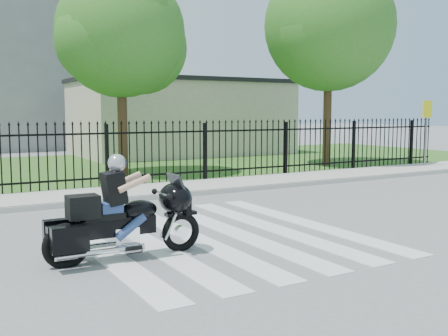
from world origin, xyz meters
TOP-DOWN VIEW (x-y plane):
  - ground at (0.00, 0.00)m, footprint 120.00×120.00m
  - crosswalk at (0.00, 0.00)m, footprint 5.00×5.50m
  - sidewalk at (0.00, 5.00)m, footprint 40.00×2.00m
  - curb at (0.00, 4.00)m, footprint 40.00×0.12m
  - grass_strip at (0.00, 12.00)m, footprint 40.00×12.00m
  - iron_fence at (0.00, 6.00)m, footprint 26.00×0.04m
  - tree_mid at (1.50, 9.00)m, footprint 4.20×4.20m
  - tree_right at (9.50, 8.00)m, footprint 5.00×5.00m
  - building_low at (7.00, 16.00)m, footprint 10.00×6.00m
  - building_low_roof at (7.00, 16.00)m, footprint 10.20×6.20m
  - motorcycle_rider at (-1.88, -0.57)m, footprint 2.38×0.70m
  - traffic_sign at (11.92, 5.27)m, footprint 0.53×0.10m

SIDE VIEW (x-z plane):
  - ground at x=0.00m, z-range 0.00..0.00m
  - crosswalk at x=0.00m, z-range 0.00..0.01m
  - grass_strip at x=0.00m, z-range 0.00..0.02m
  - sidewalk at x=0.00m, z-range 0.00..0.12m
  - curb at x=0.00m, z-range 0.00..0.12m
  - motorcycle_rider at x=-1.88m, z-range -0.14..1.43m
  - iron_fence at x=0.00m, z-range 0.00..1.80m
  - building_low at x=7.00m, z-range 0.00..3.50m
  - traffic_sign at x=11.92m, z-range 0.64..3.05m
  - building_low_roof at x=7.00m, z-range 3.50..3.70m
  - tree_mid at x=1.50m, z-range 1.28..8.06m
  - tree_right at x=9.50m, z-range 1.44..9.34m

